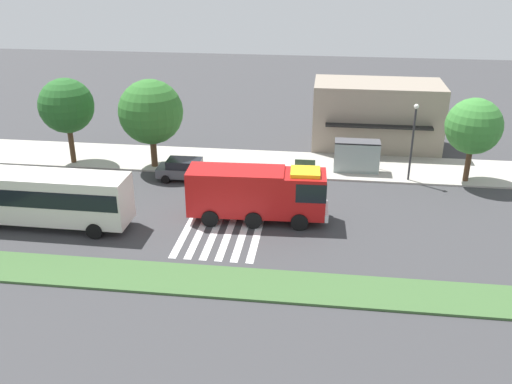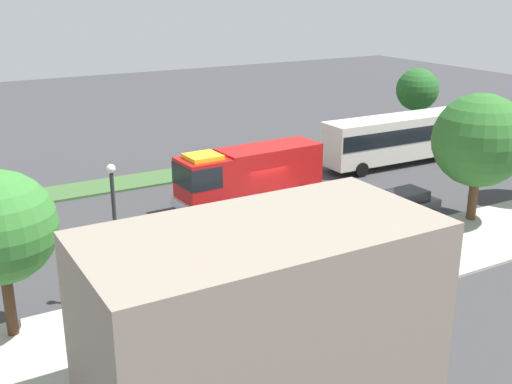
% 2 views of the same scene
% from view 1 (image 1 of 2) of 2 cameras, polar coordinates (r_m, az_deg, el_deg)
% --- Properties ---
extents(ground_plane, '(120.00, 120.00, 0.00)m').
position_cam_1_polar(ground_plane, '(37.75, -0.72, -2.38)').
color(ground_plane, '#38383A').
extents(sidewalk, '(60.00, 5.82, 0.14)m').
position_cam_1_polar(sidewalk, '(46.61, 0.95, 2.92)').
color(sidewalk, '#ADA89E').
rests_on(sidewalk, ground_plane).
extents(median_strip, '(60.00, 3.00, 0.14)m').
position_cam_1_polar(median_strip, '(30.53, -2.94, -9.07)').
color(median_strip, '#3D6033').
rests_on(median_strip, ground_plane).
extents(crosswalk, '(4.95, 12.31, 0.01)m').
position_cam_1_polar(crosswalk, '(37.95, -2.76, -2.25)').
color(crosswalk, silver).
rests_on(crosswalk, ground_plane).
extents(fire_truck, '(9.12, 3.04, 3.59)m').
position_cam_1_polar(fire_truck, '(36.34, 0.52, 0.03)').
color(fire_truck, '#B71414').
rests_on(fire_truck, ground_plane).
extents(parked_car_mid, '(4.61, 2.10, 1.63)m').
position_cam_1_polar(parked_car_mid, '(43.51, -6.98, 2.29)').
color(parked_car_mid, '#474C51').
rests_on(parked_car_mid, ground_plane).
extents(transit_bus, '(11.79, 2.95, 3.53)m').
position_cam_1_polar(transit_bus, '(38.18, -21.16, -0.30)').
color(transit_bus, silver).
rests_on(transit_bus, ground_plane).
extents(bus_stop_shelter, '(3.50, 1.40, 2.46)m').
position_cam_1_polar(bus_stop_shelter, '(44.68, 10.16, 4.09)').
color(bus_stop_shelter, '#4C4C51').
rests_on(bus_stop_shelter, sidewalk).
extents(bench_near_shelter, '(1.60, 0.50, 0.90)m').
position_cam_1_polar(bench_near_shelter, '(45.05, 4.96, 2.79)').
color(bench_near_shelter, '#2D472D').
rests_on(bench_near_shelter, sidewalk).
extents(street_lamp, '(0.36, 0.36, 5.89)m').
position_cam_1_polar(street_lamp, '(43.48, 15.53, 5.47)').
color(street_lamp, '#2D2D30').
rests_on(street_lamp, sidewalk).
extents(storefront_building, '(10.93, 6.27, 5.76)m').
position_cam_1_polar(storefront_building, '(51.02, 12.02, 7.56)').
color(storefront_building, gray).
rests_on(storefront_building, ground_plane).
extents(sidewalk_tree_far_west, '(4.34, 4.34, 6.92)m').
position_cam_1_polar(sidewalk_tree_far_west, '(47.67, -18.55, 8.22)').
color(sidewalk_tree_far_west, '#513823').
rests_on(sidewalk_tree_far_west, sidewalk).
extents(sidewalk_tree_west, '(5.04, 5.04, 7.01)m').
position_cam_1_polar(sidewalk_tree_west, '(45.21, -10.55, 7.92)').
color(sidewalk_tree_west, '#513823').
rests_on(sidewalk_tree_west, sidewalk).
extents(sidewalk_tree_east, '(4.12, 4.12, 6.34)m').
position_cam_1_polar(sidewalk_tree_east, '(44.47, 21.07, 6.18)').
color(sidewalk_tree_east, '#47301E').
rests_on(sidewalk_tree_east, sidewalk).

